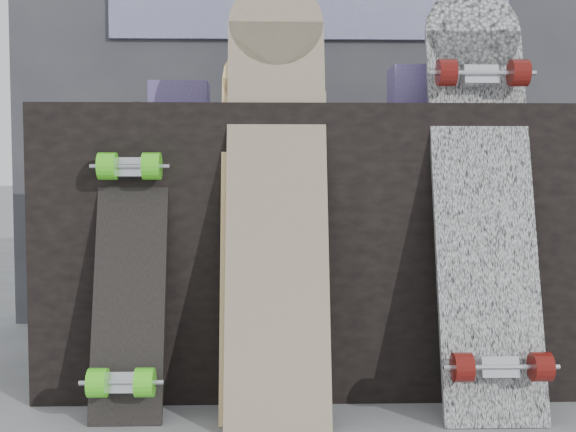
{
  "coord_description": "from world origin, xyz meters",
  "views": [
    {
      "loc": [
        -0.17,
        -1.69,
        0.62
      ],
      "look_at": [
        -0.12,
        0.2,
        0.5
      ],
      "focal_mm": 45.0,
      "sensor_mm": 36.0,
      "label": 1
    }
  ],
  "objects_px": {
    "longboard_celtic": "(277,175)",
    "skateboard_dark": "(130,254)",
    "longboard_geisha": "(264,212)",
    "longboard_cascadia": "(483,186)",
    "vendor_table": "(323,244)"
  },
  "relations": [
    {
      "from": "longboard_geisha",
      "to": "longboard_celtic",
      "type": "distance_m",
      "value": 0.1
    },
    {
      "from": "longboard_celtic",
      "to": "longboard_cascadia",
      "type": "distance_m",
      "value": 0.53
    },
    {
      "from": "skateboard_dark",
      "to": "longboard_celtic",
      "type": "bearing_deg",
      "value": 3.9
    },
    {
      "from": "longboard_celtic",
      "to": "skateboard_dark",
      "type": "relative_size",
      "value": 1.42
    },
    {
      "from": "longboard_geisha",
      "to": "longboard_celtic",
      "type": "relative_size",
      "value": 0.85
    },
    {
      "from": "vendor_table",
      "to": "longboard_cascadia",
      "type": "height_order",
      "value": "longboard_cascadia"
    },
    {
      "from": "longboard_celtic",
      "to": "skateboard_dark",
      "type": "xyz_separation_m",
      "value": [
        -0.37,
        -0.03,
        -0.2
      ]
    },
    {
      "from": "longboard_cascadia",
      "to": "skateboard_dark",
      "type": "xyz_separation_m",
      "value": [
        -0.91,
        -0.02,
        -0.17
      ]
    },
    {
      "from": "longboard_cascadia",
      "to": "skateboard_dark",
      "type": "bearing_deg",
      "value": -179.05
    },
    {
      "from": "longboard_celtic",
      "to": "skateboard_dark",
      "type": "distance_m",
      "value": 0.42
    },
    {
      "from": "longboard_geisha",
      "to": "skateboard_dark",
      "type": "relative_size",
      "value": 1.21
    },
    {
      "from": "vendor_table",
      "to": "longboard_geisha",
      "type": "height_order",
      "value": "longboard_geisha"
    },
    {
      "from": "vendor_table",
      "to": "longboard_celtic",
      "type": "distance_m",
      "value": 0.42
    },
    {
      "from": "longboard_geisha",
      "to": "longboard_celtic",
      "type": "height_order",
      "value": "longboard_celtic"
    },
    {
      "from": "longboard_cascadia",
      "to": "longboard_geisha",
      "type": "bearing_deg",
      "value": 178.87
    }
  ]
}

